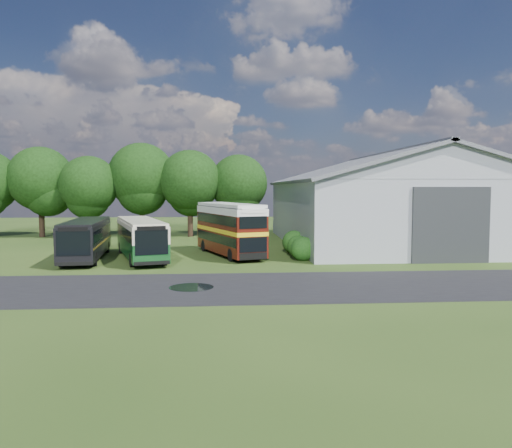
{
  "coord_description": "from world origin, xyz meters",
  "views": [
    {
      "loc": [
        -0.17,
        -27.43,
        4.84
      ],
      "look_at": [
        2.54,
        8.0,
        2.36
      ],
      "focal_mm": 35.0,
      "sensor_mm": 36.0,
      "label": 1
    }
  ],
  "objects": [
    {
      "name": "puddle",
      "position": [
        -1.5,
        -3.0,
        0.0
      ],
      "size": [
        2.2,
        2.2,
        0.01
      ],
      "primitive_type": "cylinder",
      "color": "black",
      "rests_on": "ground"
    },
    {
      "name": "bus_green_single",
      "position": [
        -5.53,
        7.49,
        1.46
      ],
      "size": [
        4.99,
        10.22,
        2.75
      ],
      "rotation": [
        0.0,
        0.0,
        0.28
      ],
      "color": "black",
      "rests_on": "ground"
    },
    {
      "name": "tree_left_b",
      "position": [
        -13.0,
        23.5,
        5.25
      ],
      "size": [
        5.78,
        5.78,
        8.16
      ],
      "color": "black",
      "rests_on": "ground"
    },
    {
      "name": "storage_shed",
      "position": [
        15.0,
        15.98,
        4.17
      ],
      "size": [
        18.8,
        24.8,
        8.15
      ],
      "color": "gray",
      "rests_on": "ground"
    },
    {
      "name": "tree_right_b",
      "position": [
        2.0,
        24.6,
        5.44
      ],
      "size": [
        5.98,
        5.98,
        8.45
      ],
      "color": "black",
      "rests_on": "ground"
    },
    {
      "name": "bus_dark_single",
      "position": [
        -9.27,
        7.68,
        1.44
      ],
      "size": [
        3.26,
        10.01,
        2.71
      ],
      "rotation": [
        0.0,
        0.0,
        0.1
      ],
      "color": "black",
      "rests_on": "ground"
    },
    {
      "name": "shrub_mid",
      "position": [
        5.6,
        8.0,
        0.0
      ],
      "size": [
        1.6,
        1.6,
        1.6
      ],
      "primitive_type": "sphere",
      "color": "#194714",
      "rests_on": "ground"
    },
    {
      "name": "ground",
      "position": [
        0.0,
        0.0,
        0.0
      ],
      "size": [
        120.0,
        120.0,
        0.0
      ],
      "primitive_type": "plane",
      "color": "#233A12",
      "rests_on": "ground"
    },
    {
      "name": "shrub_back",
      "position": [
        5.6,
        10.0,
        0.0
      ],
      "size": [
        1.8,
        1.8,
        1.8
      ],
      "primitive_type": "sphere",
      "color": "#194714",
      "rests_on": "ground"
    },
    {
      "name": "shrub_front",
      "position": [
        5.6,
        6.0,
        0.0
      ],
      "size": [
        1.7,
        1.7,
        1.7
      ],
      "primitive_type": "sphere",
      "color": "#194714",
      "rests_on": "ground"
    },
    {
      "name": "tree_right_a",
      "position": [
        -3.0,
        23.8,
        5.69
      ],
      "size": [
        6.26,
        6.26,
        8.83
      ],
      "color": "black",
      "rests_on": "ground"
    },
    {
      "name": "tree_mid",
      "position": [
        -8.0,
        24.8,
        6.18
      ],
      "size": [
        6.8,
        6.8,
        9.6
      ],
      "color": "black",
      "rests_on": "ground"
    },
    {
      "name": "bus_maroon_double",
      "position": [
        0.66,
        8.88,
        1.9
      ],
      "size": [
        5.03,
        9.12,
        3.81
      ],
      "rotation": [
        0.0,
        0.0,
        0.33
      ],
      "color": "black",
      "rests_on": "ground"
    },
    {
      "name": "tree_left_a",
      "position": [
        -18.0,
        24.5,
        5.87
      ],
      "size": [
        6.46,
        6.46,
        9.12
      ],
      "color": "black",
      "rests_on": "ground"
    },
    {
      "name": "asphalt_road",
      "position": [
        3.0,
        -3.0,
        0.0
      ],
      "size": [
        60.0,
        8.0,
        0.02
      ],
      "primitive_type": "cube",
      "color": "black",
      "rests_on": "ground"
    }
  ]
}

